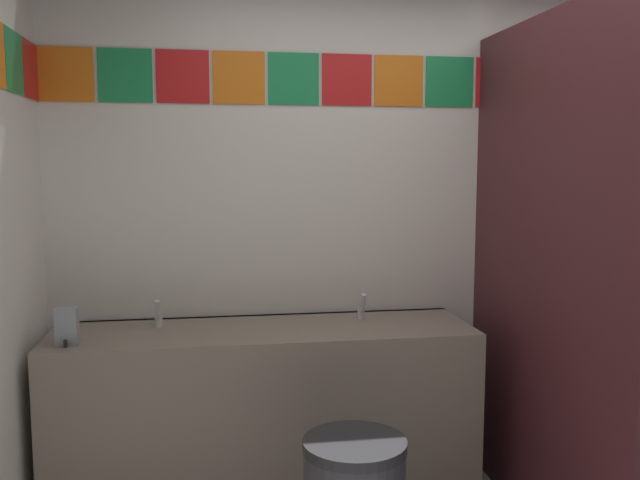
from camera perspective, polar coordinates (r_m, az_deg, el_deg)
name	(u,v)px	position (r m, az deg, el deg)	size (l,w,h in m)	color
wall_back	(420,195)	(3.59, 8.41, 3.75)	(3.76, 0.09, 2.86)	silver
vanity_counter	(265,412)	(3.32, -4.67, -14.24)	(1.96, 0.57, 0.84)	gray
faucet_left	(158,316)	(3.28, -13.49, -6.29)	(0.04, 0.10, 0.14)	silver
faucet_right	(362,309)	(3.35, 3.56, -5.85)	(0.04, 0.10, 0.14)	silver
soap_dispenser	(67,327)	(3.07, -20.57, -6.88)	(0.09, 0.09, 0.16)	gray
stall_divider	(613,287)	(2.92, 23.46, -3.66)	(0.92, 1.42, 2.23)	#471E23
toilet	(618,425)	(3.80, 23.81, -14.07)	(0.39, 0.49, 0.74)	white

